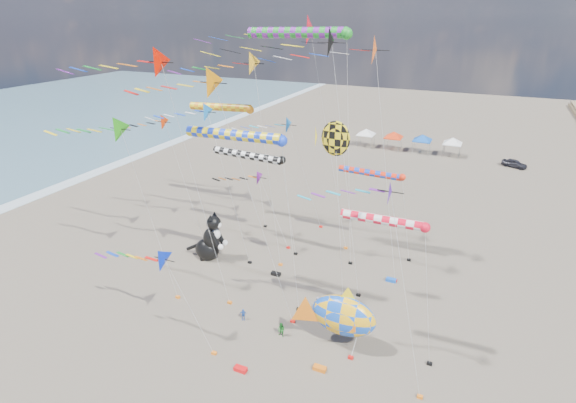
# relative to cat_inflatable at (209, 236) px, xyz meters

# --- Properties ---
(ground) EXTENTS (260.00, 260.00, 0.00)m
(ground) POSITION_rel_cat_inflatable_xyz_m (9.41, -13.80, -2.55)
(ground) COLOR brown
(ground) RESTS_ON ground
(delta_kite_0) EXTENTS (8.01, 1.72, 14.26)m
(delta_kite_0) POSITION_rel_cat_inflatable_xyz_m (18.66, -9.49, 10.48)
(delta_kite_0) COLOR #491699
(delta_kite_0) RESTS_ON ground
(delta_kite_1) EXTENTS (13.84, 2.52, 22.09)m
(delta_kite_1) POSITION_rel_cat_inflatable_xyz_m (11.28, -0.20, 17.97)
(delta_kite_1) COLOR black
(delta_kite_1) RESTS_ON ground
(delta_kite_2) EXTENTS (8.85, 1.91, 8.15)m
(delta_kite_2) POSITION_rel_cat_inflatable_xyz_m (4.42, -11.51, 4.31)
(delta_kite_2) COLOR #0422C3
(delta_kite_2) RESTS_ON ground
(delta_kite_3) EXTENTS (9.12, 1.74, 13.77)m
(delta_kite_3) POSITION_rel_cat_inflatable_xyz_m (-5.59, 1.45, 9.97)
(delta_kite_3) COLOR red
(delta_kite_3) RESTS_ON ground
(delta_kite_4) EXTENTS (13.31, 2.56, 21.40)m
(delta_kite_4) POSITION_rel_cat_inflatable_xyz_m (13.62, 3.42, 17.29)
(delta_kite_4) COLOR #F05B1C
(delta_kite_4) RESTS_ON ground
(delta_kite_5) EXTENTS (10.47, 1.92, 15.67)m
(delta_kite_5) POSITION_rel_cat_inflatable_xyz_m (-0.72, 0.78, 11.81)
(delta_kite_5) COLOR blue
(delta_kite_5) RESTS_ON ground
(delta_kite_6) EXTENTS (16.40, 2.88, 22.90)m
(delta_kite_6) POSITION_rel_cat_inflatable_xyz_m (6.28, 7.50, 18.66)
(delta_kite_6) COLOR red
(delta_kite_6) RESTS_ON ground
(delta_kite_7) EXTENTS (10.42, 2.19, 15.94)m
(delta_kite_7) POSITION_rel_cat_inflatable_xyz_m (-2.12, -6.93, 11.98)
(delta_kite_7) COLOR #259914
(delta_kite_7) RESTS_ON ground
(delta_kite_8) EXTENTS (10.64, 2.02, 12.83)m
(delta_kite_8) POSITION_rel_cat_inflatable_xyz_m (2.95, 11.15, 8.95)
(delta_kite_8) COLOR blue
(delta_kite_8) RESTS_ON ground
(delta_kite_9) EXTENTS (12.11, 2.33, 19.75)m
(delta_kite_9) POSITION_rel_cat_inflatable_xyz_m (6.35, -5.84, 15.75)
(delta_kite_9) COLOR orange
(delta_kite_9) RESTS_ON ground
(delta_kite_10) EXTENTS (14.93, 2.41, 20.86)m
(delta_kite_10) POSITION_rel_cat_inflatable_xyz_m (-0.26, -5.76, 16.79)
(delta_kite_10) COLOR red
(delta_kite_10) RESTS_ON ground
(delta_kite_11) EXTENTS (11.53, 2.14, 20.05)m
(delta_kite_11) POSITION_rel_cat_inflatable_xyz_m (2.89, 1.65, 16.09)
(delta_kite_11) COLOR gold
(delta_kite_11) RESTS_ON ground
(delta_kite_12) EXTENTS (9.69, 1.80, 7.93)m
(delta_kite_12) POSITION_rel_cat_inflatable_xyz_m (1.49, 5.09, 4.14)
(delta_kite_12) COLOR #7C1790
(delta_kite_12) RESTS_ON ground
(windsock_0) EXTENTS (9.24, 0.80, 10.31)m
(windsock_0) POSITION_rel_cat_inflatable_xyz_m (2.68, 4.21, 7.32)
(windsock_0) COLOR black
(windsock_0) RESTS_ON ground
(windsock_1) EXTENTS (7.80, 0.67, 8.96)m
(windsock_1) POSITION_rel_cat_inflatable_xyz_m (14.13, 7.71, 6.01)
(windsock_1) COLOR red
(windsock_1) RESTS_ON ground
(windsock_2) EXTENTS (10.49, 0.96, 21.72)m
(windsock_2) POSITION_rel_cat_inflatable_xyz_m (7.77, 4.73, 18.63)
(windsock_2) COLOR #1A9325
(windsock_2) RESTS_ON ground
(windsock_3) EXTENTS (9.03, 0.86, 13.80)m
(windsock_3) POSITION_rel_cat_inflatable_xyz_m (-2.92, 8.64, 10.78)
(windsock_3) COLOR orange
(windsock_3) RESTS_ON ground
(windsock_4) EXTENTS (9.79, 0.87, 14.75)m
(windsock_4) POSITION_rel_cat_inflatable_xyz_m (6.35, -4.19, 11.72)
(windsock_4) COLOR blue
(windsock_4) RESTS_ON ground
(windsock_5) EXTENTS (7.11, 0.67, 10.77)m
(windsock_5) POSITION_rel_cat_inflatable_xyz_m (18.42, -6.19, 7.81)
(windsock_5) COLOR red
(windsock_5) RESTS_ON ground
(angelfish_kite) EXTENTS (3.74, 3.02, 15.67)m
(angelfish_kite) POSITION_rel_cat_inflatable_xyz_m (13.17, -2.20, 11.69)
(angelfish_kite) COLOR yellow
(angelfish_kite) RESTS_ON ground
(cat_inflatable) EXTENTS (3.91, 2.19, 5.09)m
(cat_inflatable) POSITION_rel_cat_inflatable_xyz_m (0.00, 0.00, 0.00)
(cat_inflatable) COLOR black
(cat_inflatable) RESTS_ON ground
(fish_inflatable) EXTENTS (6.46, 3.23, 5.19)m
(fish_inflatable) POSITION_rel_cat_inflatable_xyz_m (15.99, -6.90, 0.21)
(fish_inflatable) COLOR blue
(fish_inflatable) RESTS_ON ground
(person_adult) EXTENTS (0.70, 0.65, 1.61)m
(person_adult) POSITION_rel_cat_inflatable_xyz_m (13.04, -4.03, -1.74)
(person_adult) COLOR gray
(person_adult) RESTS_ON ground
(child_green) EXTENTS (0.67, 0.57, 1.20)m
(child_green) POSITION_rel_cat_inflatable_xyz_m (11.52, -7.75, -1.95)
(child_green) COLOR #1D7725
(child_green) RESTS_ON ground
(child_blue) EXTENTS (0.65, 0.47, 1.03)m
(child_blue) POSITION_rel_cat_inflatable_xyz_m (7.87, -7.19, -2.03)
(child_blue) COLOR #2150B2
(child_blue) RESTS_ON ground
(kite_bag_0) EXTENTS (0.90, 0.44, 0.30)m
(kite_bag_0) POSITION_rel_cat_inflatable_xyz_m (17.50, 3.26, -2.40)
(kite_bag_0) COLOR blue
(kite_bag_0) RESTS_ON ground
(kite_bag_1) EXTENTS (0.90, 0.44, 0.30)m
(kite_bag_1) POSITION_rel_cat_inflatable_xyz_m (15.42, -9.84, -2.40)
(kite_bag_1) COLOR orange
(kite_bag_1) RESTS_ON ground
(kite_bag_2) EXTENTS (0.90, 0.44, 0.30)m
(kite_bag_2) POSITION_rel_cat_inflatable_xyz_m (10.46, -12.15, -2.40)
(kite_bag_2) COLOR red
(kite_bag_2) RESTS_ON ground
(kite_bag_3) EXTENTS (0.90, 0.44, 0.30)m
(kite_bag_3) POSITION_rel_cat_inflatable_xyz_m (7.39, -0.13, -2.40)
(kite_bag_3) COLOR black
(kite_bag_3) RESTS_ON ground
(tent_row) EXTENTS (19.20, 4.20, 3.80)m
(tent_row) POSITION_rel_cat_inflatable_xyz_m (10.91, 46.20, 0.60)
(tent_row) COLOR white
(tent_row) RESTS_ON ground
(parked_car) EXTENTS (4.09, 2.86, 1.29)m
(parked_car) POSITION_rel_cat_inflatable_xyz_m (28.22, 44.20, -1.90)
(parked_car) COLOR #26262D
(parked_car) RESTS_ON ground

